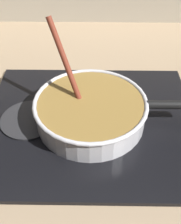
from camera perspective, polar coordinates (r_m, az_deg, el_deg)
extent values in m
cube|color=#9E8466|center=(0.69, 1.63, -12.69)|extent=(2.40, 1.60, 0.04)
cube|color=black|center=(0.77, 0.00, -2.10)|extent=(0.56, 0.48, 0.01)
torus|color=#592D0C|center=(0.77, 0.00, -1.56)|extent=(0.17, 0.17, 0.01)
cylinder|color=#262628|center=(0.78, -12.07, -1.46)|extent=(0.15, 0.15, 0.01)
cylinder|color=silver|center=(0.75, 0.00, 0.00)|extent=(0.28, 0.28, 0.06)
cylinder|color=olive|center=(0.74, 0.00, 0.23)|extent=(0.27, 0.27, 0.06)
torus|color=silver|center=(0.73, 0.00, 1.88)|extent=(0.29, 0.29, 0.01)
cylinder|color=black|center=(0.75, 15.49, 1.37)|extent=(0.12, 0.02, 0.02)
cylinder|color=#EDD88C|center=(0.70, -0.83, -0.74)|extent=(0.03, 0.03, 0.01)
cylinder|color=#EDD88C|center=(0.75, -1.34, 2.45)|extent=(0.03, 0.03, 0.01)
cylinder|color=#E5CC7A|center=(0.67, 0.11, -3.47)|extent=(0.04, 0.04, 0.01)
cylinder|color=#EDD88C|center=(0.67, -3.18, -3.90)|extent=(0.03, 0.03, 0.01)
cylinder|color=maroon|center=(0.72, -4.94, 9.72)|extent=(0.09, 0.10, 0.21)
cube|color=brown|center=(0.75, -1.86, 1.64)|extent=(0.05, 0.05, 0.01)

